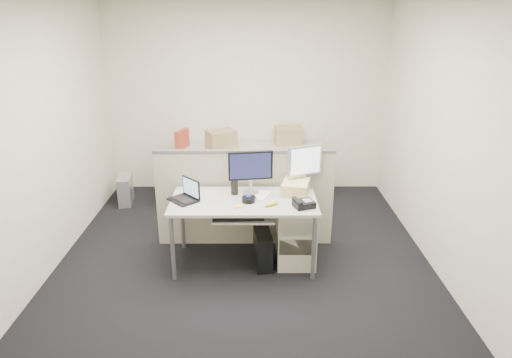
{
  "coord_description": "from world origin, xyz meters",
  "views": [
    {
      "loc": [
        0.11,
        -4.32,
        2.56
      ],
      "look_at": [
        0.13,
        0.15,
        0.9
      ],
      "focal_mm": 32.0,
      "sensor_mm": 36.0,
      "label": 1
    }
  ],
  "objects_px": {
    "monitor_main": "(251,173)",
    "desk_phone": "(304,204)",
    "laptop": "(183,191)",
    "desk": "(244,206)"
  },
  "relations": [
    {
      "from": "laptop",
      "to": "desk",
      "type": "bearing_deg",
      "value": 48.85
    },
    {
      "from": "desk",
      "to": "laptop",
      "type": "relative_size",
      "value": 5.2
    },
    {
      "from": "desk",
      "to": "laptop",
      "type": "height_order",
      "value": "laptop"
    },
    {
      "from": "desk",
      "to": "monitor_main",
      "type": "distance_m",
      "value": 0.36
    },
    {
      "from": "laptop",
      "to": "desk_phone",
      "type": "bearing_deg",
      "value": 39.53
    },
    {
      "from": "monitor_main",
      "to": "laptop",
      "type": "relative_size",
      "value": 1.62
    },
    {
      "from": "monitor_main",
      "to": "desk_phone",
      "type": "bearing_deg",
      "value": -42.58
    },
    {
      "from": "laptop",
      "to": "desk_phone",
      "type": "distance_m",
      "value": 1.23
    },
    {
      "from": "desk",
      "to": "laptop",
      "type": "bearing_deg",
      "value": -178.15
    },
    {
      "from": "desk",
      "to": "desk_phone",
      "type": "height_order",
      "value": "desk_phone"
    }
  ]
}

